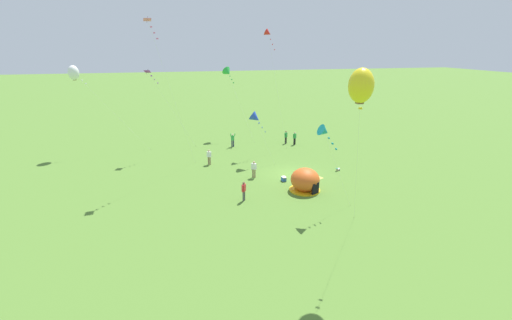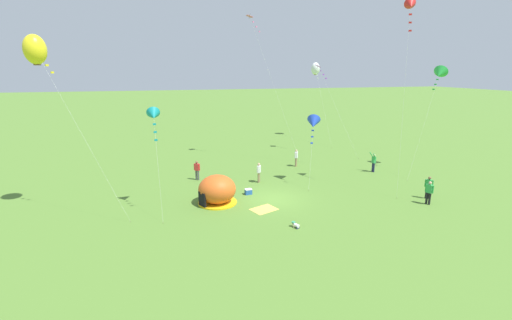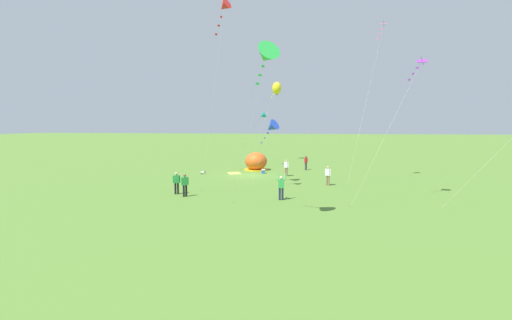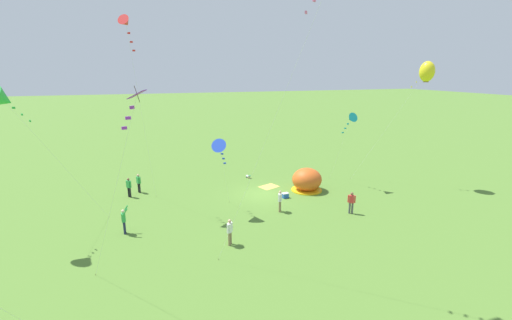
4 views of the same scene
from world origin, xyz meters
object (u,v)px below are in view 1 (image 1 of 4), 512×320
kite_red (268,33)px  person_watching_sky (295,138)px  person_arms_raised (233,139)px  person_near_tent (286,136)px  kite_teal (324,132)px  person_center_field (209,156)px  kite_yellow (361,86)px  kite_pink (151,30)px  kite_white (74,73)px  kite_purple (151,76)px  person_far_back (244,190)px  toddler_crawling (338,169)px  cooler_box (284,179)px  popup_tent (305,180)px  kite_green (228,72)px  person_with_toddler (254,168)px  kite_blue (255,118)px

kite_red → person_watching_sky: bearing=-87.0°
person_arms_raised → person_near_tent: size_ratio=1.10×
person_watching_sky → kite_teal: size_ratio=0.24×
person_watching_sky → person_center_field: 13.06m
person_near_tent → kite_teal: kite_teal is taller
kite_yellow → kite_pink: size_ratio=0.77×
kite_white → kite_yellow: bearing=-144.1°
person_center_field → kite_pink: 14.03m
kite_purple → kite_red: 14.38m
person_far_back → kite_teal: size_ratio=0.24×
toddler_crawling → kite_pink: (2.04, 17.66, 13.61)m
cooler_box → kite_teal: bearing=-172.7°
cooler_box → popup_tent: bearing=-156.0°
cooler_box → kite_green: 20.71m
person_watching_sky → kite_teal: bearing=166.3°
popup_tent → kite_pink: bearing=64.1°
kite_red → person_arms_raised: bearing=75.4°
person_with_toddler → kite_teal: (-8.19, -3.46, 5.50)m
person_arms_raised → kite_white: kite_white is taller
kite_green → kite_pink: size_ratio=0.66×
person_arms_raised → popup_tent: bearing=-165.7°
toddler_crawling → person_center_field: person_center_field is taller
person_far_back → kite_purple: (14.91, 7.44, 8.30)m
toddler_crawling → kite_teal: size_ratio=0.08×
toddler_crawling → kite_purple: size_ratio=0.05×
cooler_box → person_near_tent: person_near_tent is taller
person_watching_sky → kite_purple: size_ratio=0.17×
person_with_toddler → kite_teal: kite_teal is taller
kite_purple → kite_green: kite_purple is taller
person_near_tent → kite_purple: 18.54m
kite_blue → popup_tent: bearing=-163.1°
person_arms_raised → kite_teal: (-19.49, -3.63, 5.47)m
cooler_box → kite_green: (18.61, 2.29, 8.80)m
popup_tent → person_watching_sky: (14.57, -4.21, -0.03)m
popup_tent → kite_teal: 6.78m
person_far_back → kite_teal: (-3.15, -5.52, 5.50)m
kite_blue → kite_pink: bearing=104.2°
cooler_box → kite_yellow: 16.85m
person_center_field → kite_white: 18.63m
kite_teal → kite_pink: size_ratio=0.47×
person_near_tent → kite_teal: 20.45m
person_arms_raised → person_near_tent: 7.20m
person_center_field → kite_red: bearing=-57.0°
person_center_field → kite_pink: kite_pink is taller
toddler_crawling → person_arms_raised: size_ratio=0.29×
kite_pink → cooler_box: bearing=-106.9°
kite_yellow → kite_blue: bearing=3.0°
person_arms_raised → kite_pink: (-9.47, 8.48, 12.79)m
popup_tent → kite_purple: 21.03m
kite_yellow → kite_red: (25.06, -1.94, 3.31)m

